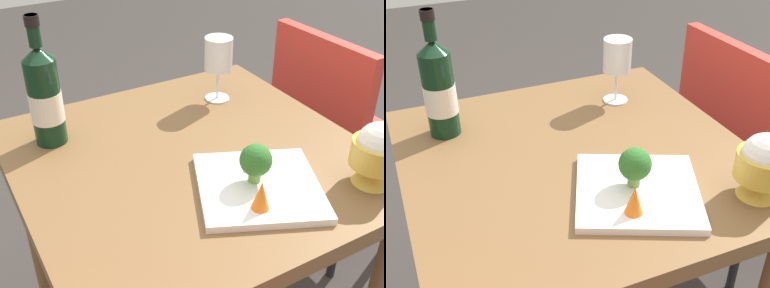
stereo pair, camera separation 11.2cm
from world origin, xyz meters
TOP-DOWN VIEW (x-y plane):
  - dining_table at (0.00, 0.00)m, footprint 0.79×0.79m
  - chair_by_wall at (-0.20, 0.65)m, footprint 0.42×0.42m
  - wine_bottle at (-0.22, -0.26)m, footprint 0.08×0.08m
  - wine_glass at (-0.22, 0.21)m, footprint 0.08×0.08m
  - rice_bowl at (0.28, 0.28)m, footprint 0.11×0.11m
  - serving_plate at (0.18, 0.05)m, footprint 0.33×0.33m
  - broccoli_floret at (0.17, 0.05)m, footprint 0.07×0.07m
  - carrot_garnish_left at (0.12, 0.09)m, footprint 0.03×0.03m
  - carrot_garnish_right at (0.25, 0.01)m, footprint 0.04×0.04m

SIDE VIEW (x-z plane):
  - chair_by_wall at x=-0.20m, z-range 0.10..0.95m
  - dining_table at x=0.00m, z-range 0.26..0.99m
  - serving_plate at x=0.18m, z-range 0.73..0.74m
  - carrot_garnish_left at x=0.12m, z-range 0.74..0.80m
  - carrot_garnish_right at x=0.25m, z-range 0.74..0.80m
  - broccoli_floret at x=0.17m, z-range 0.75..0.84m
  - rice_bowl at x=0.28m, z-range 0.73..0.87m
  - wine_bottle at x=-0.22m, z-range 0.69..1.00m
  - wine_glass at x=-0.22m, z-range 0.77..0.94m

